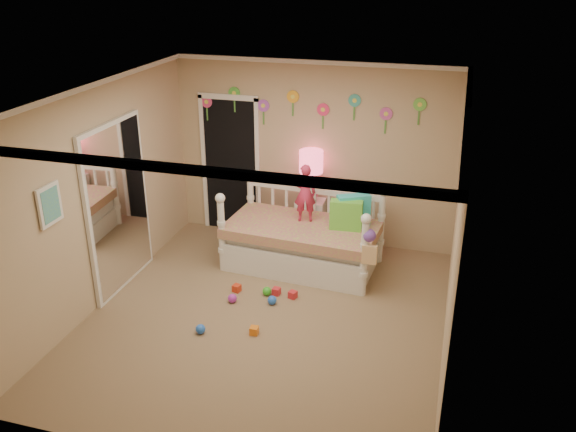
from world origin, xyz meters
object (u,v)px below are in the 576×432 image
(daybed, at_px, (302,228))
(child, at_px, (305,193))
(table_lamp, at_px, (311,168))
(nightstand, at_px, (310,222))

(daybed, distance_m, child, 0.47)
(child, bearing_deg, table_lamp, -99.40)
(nightstand, bearing_deg, child, -85.33)
(daybed, distance_m, nightstand, 0.73)
(nightstand, distance_m, table_lamp, 0.82)
(child, relative_size, table_lamp, 1.08)
(nightstand, height_order, table_lamp, table_lamp)
(child, height_order, table_lamp, table_lamp)
(daybed, xyz_separation_m, table_lamp, (-0.07, 0.70, 0.61))
(table_lamp, bearing_deg, nightstand, 0.00)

